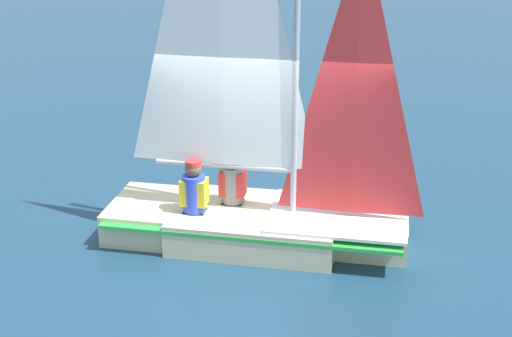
% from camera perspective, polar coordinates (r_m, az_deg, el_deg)
% --- Properties ---
extents(ground_plane, '(260.00, 260.00, 0.00)m').
position_cam_1_polar(ground_plane, '(9.71, 0.00, -5.72)').
color(ground_plane, navy).
extents(sailboat_main, '(3.73, 3.82, 5.97)m').
position_cam_1_polar(sailboat_main, '(9.35, -0.08, -1.15)').
color(sailboat_main, beige).
rests_on(sailboat_main, ground_plane).
extents(sailor_helm, '(0.42, 0.43, 1.16)m').
position_cam_1_polar(sailor_helm, '(9.68, -1.87, -1.68)').
color(sailor_helm, black).
rests_on(sailor_helm, ground_plane).
extents(sailor_crew, '(0.42, 0.43, 1.16)m').
position_cam_1_polar(sailor_crew, '(9.44, -4.95, -2.39)').
color(sailor_crew, black).
rests_on(sailor_crew, ground_plane).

